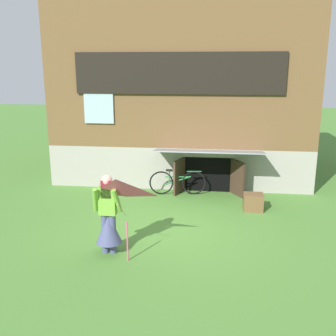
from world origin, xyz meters
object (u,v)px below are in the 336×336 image
at_px(person, 108,221).
at_px(kite, 116,202).
at_px(bicycle_green, 177,182).
at_px(wooden_crate, 253,202).

xyz_separation_m(person, kite, (0.33, -0.57, 0.62)).
distance_m(person, bicycle_green, 4.10).
height_order(person, bicycle_green, person).
height_order(bicycle_green, wooden_crate, bicycle_green).
distance_m(bicycle_green, wooden_crate, 2.39).
height_order(person, kite, person).
relative_size(person, kite, 1.03).
bearing_deg(wooden_crate, person, -137.44).
distance_m(person, wooden_crate, 4.27).
bearing_deg(wooden_crate, bicycle_green, 152.80).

